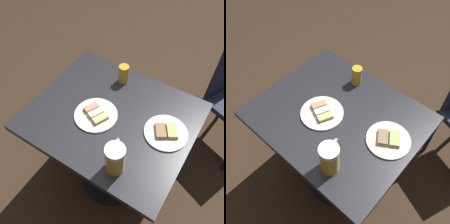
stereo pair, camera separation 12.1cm
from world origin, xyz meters
The scene contains 6 objects.
ground_plane centered at (0.00, 0.00, 0.00)m, with size 6.00×6.00×0.00m, color #382619.
cafe_table centered at (0.00, 0.00, 0.55)m, with size 0.80×0.67×0.71m.
plate_near centered at (-0.06, -0.05, 0.72)m, with size 0.21×0.21×0.03m.
plate_far centered at (0.27, 0.04, 0.72)m, with size 0.20×0.20×0.03m.
beer_mug centered at (0.16, -0.23, 0.79)m, with size 0.09×0.13×0.15m.
beer_glass_small centered at (-0.07, 0.23, 0.76)m, with size 0.05×0.05×0.10m, color gold.
Camera 2 is at (0.50, -0.56, 1.68)m, focal length 39.89 mm.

